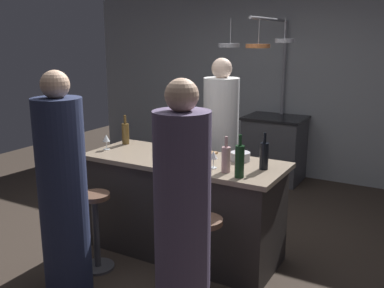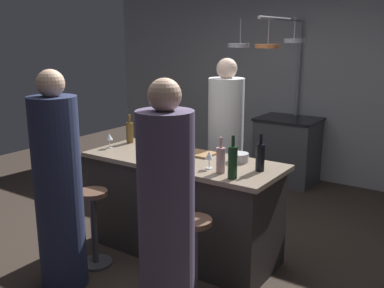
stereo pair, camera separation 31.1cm
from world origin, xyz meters
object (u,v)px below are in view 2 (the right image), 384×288
(bar_stool_right, at_px, (194,258))
(wine_bottle_rose, at_px, (221,159))
(potted_plant, at_px, (106,171))
(wine_bottle_amber, at_px, (130,132))
(wine_bottle_dark, at_px, (260,157))
(pepper_mill, at_px, (173,137))
(wine_glass_near_left_guest, at_px, (109,137))
(chef, at_px, (225,148))
(mixing_bowl_steel, at_px, (239,157))
(wine_glass_by_chef, at_px, (209,156))
(wine_bottle_red, at_px, (233,162))
(guest_right, at_px, (166,222))
(stove_range, at_px, (287,150))
(mixing_bowl_blue, at_px, (169,155))
(guest_left, at_px, (59,190))
(cutting_board, at_px, (197,153))
(bar_stool_left, at_px, (94,224))

(bar_stool_right, distance_m, wine_bottle_rose, 0.78)
(potted_plant, height_order, wine_bottle_amber, wine_bottle_amber)
(wine_bottle_dark, bearing_deg, pepper_mill, 168.46)
(wine_glass_near_left_guest, bearing_deg, chef, 50.83)
(mixing_bowl_steel, bearing_deg, wine_glass_by_chef, -107.86)
(wine_bottle_red, bearing_deg, wine_glass_by_chef, 157.37)
(wine_bottle_dark, bearing_deg, guest_right, -98.64)
(guest_right, relative_size, wine_glass_by_chef, 11.71)
(stove_range, xyz_separation_m, mixing_bowl_steel, (0.46, -2.27, 0.49))
(mixing_bowl_blue, bearing_deg, wine_glass_near_left_guest, -178.69)
(guest_right, relative_size, wine_bottle_red, 5.11)
(guest_left, height_order, wine_glass_by_chef, guest_left)
(wine_bottle_red, bearing_deg, potted_plant, 157.59)
(wine_bottle_dark, height_order, wine_glass_near_left_guest, wine_bottle_dark)
(wine_bottle_amber, distance_m, wine_glass_by_chef, 1.18)
(wine_glass_by_chef, height_order, wine_glass_near_left_guest, same)
(wine_glass_by_chef, bearing_deg, guest_left, -134.51)
(stove_range, bearing_deg, guest_right, -80.56)
(chef, xyz_separation_m, wine_bottle_rose, (0.53, -1.01, 0.20))
(cutting_board, bearing_deg, wine_glass_near_left_guest, -161.15)
(wine_glass_by_chef, xyz_separation_m, wine_glass_near_left_guest, (-1.16, 0.04, 0.00))
(wine_bottle_rose, bearing_deg, bar_stool_right, -83.51)
(mixing_bowl_blue, bearing_deg, wine_bottle_dark, 8.44)
(potted_plant, relative_size, wine_glass_by_chef, 3.56)
(wine_bottle_red, height_order, mixing_bowl_blue, wine_bottle_red)
(wine_glass_near_left_guest, bearing_deg, wine_bottle_dark, 5.16)
(wine_bottle_rose, relative_size, wine_bottle_red, 0.86)
(wine_bottle_rose, distance_m, mixing_bowl_blue, 0.60)
(stove_range, bearing_deg, wine_bottle_amber, -108.98)
(guest_right, distance_m, cutting_board, 1.29)
(wine_bottle_amber, relative_size, wine_glass_by_chef, 1.99)
(bar_stool_left, xyz_separation_m, cutting_board, (0.53, 0.81, 0.53))
(wine_bottle_red, relative_size, wine_glass_by_chef, 2.29)
(guest_right, height_order, wine_glass_by_chef, guest_right)
(bar_stool_left, bearing_deg, stove_range, 80.80)
(stove_range, xyz_separation_m, wine_bottle_dark, (0.73, -2.40, 0.57))
(chef, xyz_separation_m, mixing_bowl_blue, (-0.05, -0.91, 0.13))
(wine_bottle_amber, bearing_deg, wine_bottle_red, -16.79)
(guest_left, distance_m, wine_bottle_amber, 1.22)
(stove_range, bearing_deg, chef, -91.53)
(cutting_board, xyz_separation_m, wine_glass_near_left_guest, (-0.83, -0.28, 0.10))
(stove_range, distance_m, wine_bottle_dark, 2.57)
(bar_stool_left, relative_size, wine_bottle_amber, 2.34)
(guest_left, bearing_deg, wine_bottle_rose, 39.84)
(bar_stool_right, relative_size, wine_bottle_amber, 2.34)
(pepper_mill, relative_size, wine_bottle_dark, 0.69)
(bar_stool_right, xyz_separation_m, cutting_board, (-0.51, 0.81, 0.53))
(stove_range, distance_m, guest_right, 3.49)
(bar_stool_right, height_order, wine_glass_near_left_guest, wine_glass_near_left_guest)
(bar_stool_left, xyz_separation_m, wine_bottle_amber, (-0.28, 0.80, 0.63))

